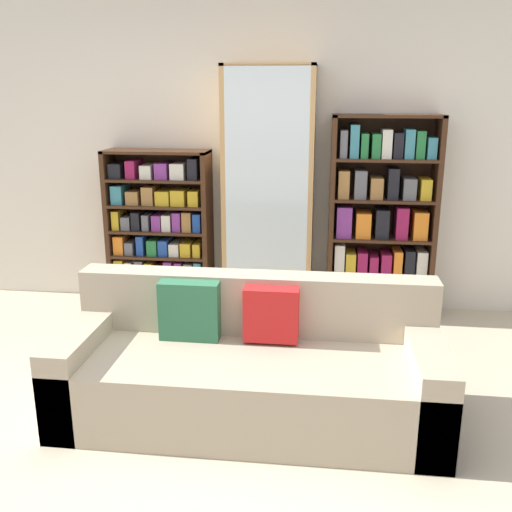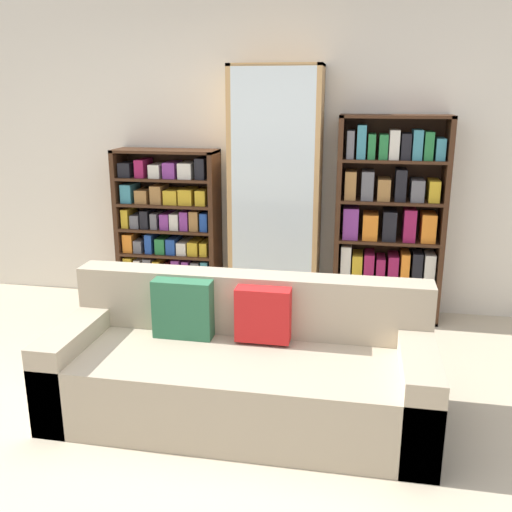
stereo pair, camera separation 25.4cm
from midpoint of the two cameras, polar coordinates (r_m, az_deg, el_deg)
ground_plane at (r=3.22m, az=-5.72°, el=-19.09°), size 16.00×16.00×0.00m
wall_back at (r=4.98m, az=-0.26°, el=10.26°), size 6.39×0.06×2.70m
couch at (r=3.41m, az=-2.80°, el=-11.34°), size 2.18×0.85×0.79m
bookshelf_left at (r=5.10m, az=-10.97°, el=2.35°), size 0.90×0.32×1.38m
display_cabinet at (r=4.81m, az=-0.25°, el=6.16°), size 0.75×0.36×2.07m
bookshelf_right at (r=4.84m, az=10.91°, el=3.36°), size 0.87×0.32×1.68m
wine_bottle at (r=4.03m, az=3.03°, el=-9.03°), size 0.07×0.07×0.36m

